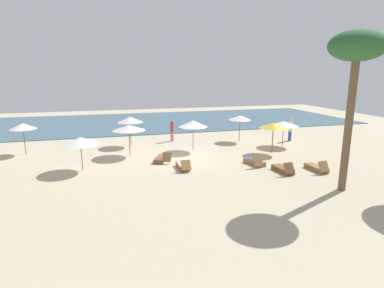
{
  "coord_description": "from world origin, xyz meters",
  "views": [
    {
      "loc": [
        -4.6,
        -19.55,
        5.69
      ],
      "look_at": [
        0.73,
        -0.24,
        1.1
      ],
      "focal_mm": 29.38,
      "sensor_mm": 36.0,
      "label": 1
    }
  ],
  "objects_px": {
    "umbrella_0": "(129,128)",
    "person_0": "(290,129)",
    "lounger_2": "(183,166)",
    "person_1": "(172,131)",
    "umbrella_3": "(130,120)",
    "umbrella_6": "(23,126)",
    "umbrella_1": "(240,118)",
    "umbrella_2": "(80,141)",
    "palm_2": "(357,53)",
    "lounger_3": "(283,169)",
    "lounger_1": "(161,159)",
    "umbrella_4": "(273,126)",
    "lounger_0": "(317,168)",
    "lounger_4": "(255,162)",
    "umbrella_5": "(284,124)",
    "umbrella_7": "(193,124)"
  },
  "relations": [
    {
      "from": "lounger_2",
      "to": "person_1",
      "type": "relative_size",
      "value": 0.98
    },
    {
      "from": "umbrella_1",
      "to": "lounger_1",
      "type": "distance_m",
      "value": 8.85
    },
    {
      "from": "umbrella_6",
      "to": "lounger_1",
      "type": "distance_m",
      "value": 10.22
    },
    {
      "from": "umbrella_0",
      "to": "umbrella_5",
      "type": "height_order",
      "value": "umbrella_0"
    },
    {
      "from": "lounger_2",
      "to": "umbrella_1",
      "type": "bearing_deg",
      "value": 44.53
    },
    {
      "from": "umbrella_5",
      "to": "lounger_4",
      "type": "bearing_deg",
      "value": -137.03
    },
    {
      "from": "lounger_2",
      "to": "person_1",
      "type": "height_order",
      "value": "person_1"
    },
    {
      "from": "lounger_1",
      "to": "lounger_4",
      "type": "xyz_separation_m",
      "value": [
        5.52,
        -2.31,
        0.01
      ]
    },
    {
      "from": "lounger_1",
      "to": "lounger_2",
      "type": "xyz_separation_m",
      "value": [
        0.97,
        -1.94,
        0.01
      ]
    },
    {
      "from": "umbrella_0",
      "to": "lounger_0",
      "type": "xyz_separation_m",
      "value": [
        10.37,
        -6.55,
        -1.78
      ]
    },
    {
      "from": "lounger_1",
      "to": "umbrella_3",
      "type": "bearing_deg",
      "value": 106.5
    },
    {
      "from": "umbrella_1",
      "to": "umbrella_3",
      "type": "xyz_separation_m",
      "value": [
        -8.96,
        0.71,
        0.09
      ]
    },
    {
      "from": "umbrella_3",
      "to": "person_1",
      "type": "height_order",
      "value": "umbrella_3"
    },
    {
      "from": "umbrella_6",
      "to": "lounger_3",
      "type": "xyz_separation_m",
      "value": [
        15.44,
        -8.65,
        -1.82
      ]
    },
    {
      "from": "lounger_0",
      "to": "lounger_3",
      "type": "distance_m",
      "value": 2.09
    },
    {
      "from": "person_0",
      "to": "palm_2",
      "type": "xyz_separation_m",
      "value": [
        -3.89,
        -10.78,
        5.58
      ]
    },
    {
      "from": "umbrella_3",
      "to": "person_1",
      "type": "bearing_deg",
      "value": 12.5
    },
    {
      "from": "umbrella_6",
      "to": "person_1",
      "type": "xyz_separation_m",
      "value": [
        10.94,
        1.39,
        -1.08
      ]
    },
    {
      "from": "umbrella_3",
      "to": "umbrella_6",
      "type": "bearing_deg",
      "value": -175.29
    },
    {
      "from": "umbrella_2",
      "to": "umbrella_4",
      "type": "bearing_deg",
      "value": 3.14
    },
    {
      "from": "umbrella_7",
      "to": "palm_2",
      "type": "distance_m",
      "value": 11.82
    },
    {
      "from": "umbrella_2",
      "to": "lounger_4",
      "type": "xyz_separation_m",
      "value": [
        10.36,
        -1.69,
        -1.61
      ]
    },
    {
      "from": "umbrella_3",
      "to": "lounger_4",
      "type": "bearing_deg",
      "value": -46.61
    },
    {
      "from": "umbrella_4",
      "to": "umbrella_6",
      "type": "xyz_separation_m",
      "value": [
        -17.07,
        4.43,
        -0.01
      ]
    },
    {
      "from": "lounger_0",
      "to": "person_0",
      "type": "distance_m",
      "value": 8.41
    },
    {
      "from": "umbrella_2",
      "to": "person_0",
      "type": "xyz_separation_m",
      "value": [
        16.46,
        4.01,
        -0.82
      ]
    },
    {
      "from": "umbrella_3",
      "to": "umbrella_5",
      "type": "relative_size",
      "value": 1.01
    },
    {
      "from": "umbrella_2",
      "to": "lounger_1",
      "type": "xyz_separation_m",
      "value": [
        4.84,
        0.62,
        -1.62
      ]
    },
    {
      "from": "umbrella_7",
      "to": "lounger_2",
      "type": "bearing_deg",
      "value": -113.17
    },
    {
      "from": "umbrella_4",
      "to": "umbrella_5",
      "type": "distance_m",
      "value": 2.63
    },
    {
      "from": "lounger_2",
      "to": "umbrella_0",
      "type": "bearing_deg",
      "value": 124.52
    },
    {
      "from": "umbrella_3",
      "to": "umbrella_6",
      "type": "distance_m",
      "value": 7.48
    },
    {
      "from": "umbrella_5",
      "to": "umbrella_7",
      "type": "bearing_deg",
      "value": 176.11
    },
    {
      "from": "umbrella_4",
      "to": "lounger_2",
      "type": "height_order",
      "value": "umbrella_4"
    },
    {
      "from": "lounger_2",
      "to": "person_1",
      "type": "bearing_deg",
      "value": 82.8
    },
    {
      "from": "umbrella_4",
      "to": "umbrella_5",
      "type": "xyz_separation_m",
      "value": [
        1.92,
        1.78,
        -0.22
      ]
    },
    {
      "from": "umbrella_2",
      "to": "lounger_4",
      "type": "relative_size",
      "value": 1.29
    },
    {
      "from": "umbrella_4",
      "to": "palm_2",
      "type": "height_order",
      "value": "palm_2"
    },
    {
      "from": "umbrella_7",
      "to": "lounger_4",
      "type": "relative_size",
      "value": 1.3
    },
    {
      "from": "lounger_0",
      "to": "palm_2",
      "type": "xyz_separation_m",
      "value": [
        -0.8,
        -3.0,
        6.37
      ]
    },
    {
      "from": "lounger_0",
      "to": "umbrella_5",
      "type": "bearing_deg",
      "value": 76.68
    },
    {
      "from": "palm_2",
      "to": "lounger_3",
      "type": "bearing_deg",
      "value": 111.31
    },
    {
      "from": "lounger_0",
      "to": "lounger_2",
      "type": "xyz_separation_m",
      "value": [
        -7.56,
        2.45,
        0.0
      ]
    },
    {
      "from": "umbrella_4",
      "to": "lounger_4",
      "type": "height_order",
      "value": "umbrella_4"
    },
    {
      "from": "umbrella_1",
      "to": "lounger_3",
      "type": "relative_size",
      "value": 1.3
    },
    {
      "from": "umbrella_0",
      "to": "lounger_4",
      "type": "bearing_deg",
      "value": -31.28
    },
    {
      "from": "umbrella_1",
      "to": "umbrella_2",
      "type": "distance_m",
      "value": 13.28
    },
    {
      "from": "umbrella_5",
      "to": "lounger_4",
      "type": "relative_size",
      "value": 1.32
    },
    {
      "from": "umbrella_0",
      "to": "person_0",
      "type": "bearing_deg",
      "value": 5.22
    },
    {
      "from": "lounger_2",
      "to": "lounger_3",
      "type": "xyz_separation_m",
      "value": [
        5.48,
        -2.2,
        -0.0
      ]
    }
  ]
}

